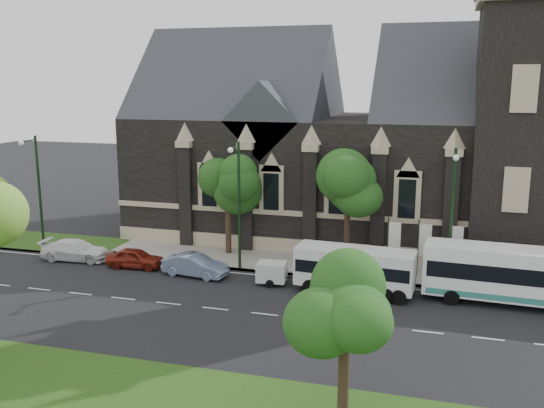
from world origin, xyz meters
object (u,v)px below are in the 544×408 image
(box_trailer, at_px, (272,272))
(sedan, at_px, (195,265))
(tree_park_east, at_px, (351,308))
(car_far_red, at_px, (135,258))
(banner_flag_left, at_px, (392,241))
(banner_flag_center, at_px, (422,243))
(tree_walk_left, at_px, (231,180))
(tour_coach, at_px, (528,276))
(street_lamp_mid, at_px, (238,199))
(banner_flag_right, at_px, (454,246))
(car_far_white, at_px, (76,250))
(street_lamp_far, at_px, (37,187))
(street_lamp_near, at_px, (452,211))
(tree_walk_right, at_px, (352,185))
(shuttle_bus, at_px, (355,267))

(box_trailer, relative_size, sedan, 0.62)
(tree_park_east, relative_size, car_far_red, 1.54)
(banner_flag_left, relative_size, car_far_red, 0.98)
(banner_flag_left, bearing_deg, banner_flag_center, 0.00)
(tree_walk_left, xyz_separation_m, tour_coach, (20.20, -5.34, -3.87))
(street_lamp_mid, relative_size, car_far_red, 2.20)
(tree_park_east, bearing_deg, banner_flag_center, 83.43)
(tree_walk_left, xyz_separation_m, banner_flag_right, (16.08, -1.70, -3.35))
(tree_walk_left, bearing_deg, box_trailer, -50.00)
(banner_flag_center, height_order, car_far_white, banner_flag_center)
(banner_flag_center, xyz_separation_m, sedan, (-14.76, -3.82, -1.64))
(street_lamp_far, bearing_deg, street_lamp_near, 0.00)
(banner_flag_center, height_order, sedan, banner_flag_center)
(car_far_red, bearing_deg, street_lamp_near, -90.12)
(tree_park_east, xyz_separation_m, tree_walk_left, (-11.97, 20.03, 1.12))
(car_far_white, bearing_deg, sedan, -101.00)
(tree_walk_left, xyz_separation_m, banner_flag_left, (12.08, -1.70, -3.35))
(street_lamp_near, bearing_deg, car_far_white, -177.96)
(street_lamp_far, height_order, banner_flag_center, street_lamp_far)
(tree_walk_right, bearing_deg, banner_flag_left, -29.10)
(car_far_red, bearing_deg, banner_flag_center, -84.29)
(banner_flag_right, relative_size, box_trailer, 1.44)
(shuttle_bus, bearing_deg, box_trailer, -176.74)
(tree_park_east, relative_size, tree_walk_left, 0.82)
(tree_walk_left, xyz_separation_m, shuttle_bus, (10.19, -5.78, -4.10))
(tree_walk_right, distance_m, banner_flag_right, 8.05)
(tree_park_east, bearing_deg, shuttle_bus, 97.14)
(car_far_red, bearing_deg, street_lamp_far, 77.25)
(shuttle_bus, height_order, box_trailer, shuttle_bus)
(tree_walk_right, distance_m, box_trailer, 8.68)
(street_lamp_mid, height_order, shuttle_bus, street_lamp_mid)
(box_trailer, relative_size, car_far_red, 0.68)
(street_lamp_near, relative_size, car_far_white, 1.76)
(banner_flag_right, bearing_deg, box_trailer, -160.46)
(banner_flag_right, bearing_deg, banner_flag_center, 180.00)
(street_lamp_near, height_order, street_lamp_far, same)
(tree_park_east, distance_m, sedan, 19.63)
(tour_coach, distance_m, sedan, 20.91)
(street_lamp_mid, distance_m, car_far_white, 13.16)
(box_trailer, distance_m, car_far_red, 10.30)
(banner_flag_center, bearing_deg, street_lamp_mid, -171.18)
(banner_flag_center, bearing_deg, banner_flag_right, 0.00)
(street_lamp_mid, relative_size, shuttle_bus, 1.21)
(tree_park_east, height_order, banner_flag_center, tree_park_east)
(street_lamp_mid, distance_m, box_trailer, 5.63)
(tree_park_east, height_order, shuttle_bus, tree_park_east)
(street_lamp_near, xyz_separation_m, banner_flag_center, (-1.71, 1.91, -2.73))
(street_lamp_mid, xyz_separation_m, tour_coach, (18.40, -1.73, -3.25))
(street_lamp_far, distance_m, car_far_white, 5.75)
(tree_park_east, bearing_deg, banner_flag_left, 89.65)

